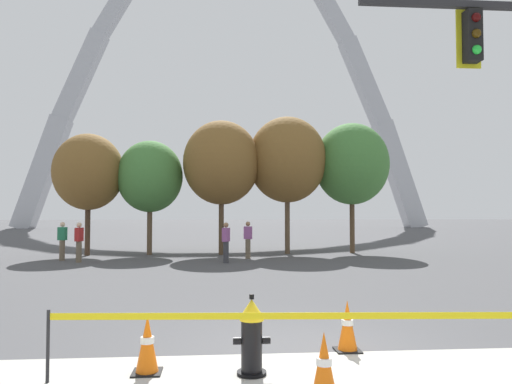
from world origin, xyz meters
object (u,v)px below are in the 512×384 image
Objects in this scene: monument_arch at (226,83)px; pedestrian_walking_right at (62,241)px; fire_hydrant at (252,337)px; traffic_cone_by_hydrant at (147,345)px; pedestrian_walking_left at (226,242)px; pedestrian_standing_center at (248,239)px; pedestrian_near_trees at (79,242)px; traffic_cone_mid_sidewalk at (347,326)px; traffic_cone_curb_edge at (324,367)px.

monument_arch reaches higher than pedestrian_walking_right.
fire_hydrant is 1.36× the size of traffic_cone_by_hydrant.
pedestrian_walking_right is at bearing 167.53° from pedestrian_walking_left.
pedestrian_near_trees is (-6.82, -1.10, 0.00)m from pedestrian_standing_center.
traffic_cone_mid_sidewalk is 0.46× the size of pedestrian_walking_right.
pedestrian_near_trees is at bearing 173.46° from pedestrian_walking_left.
fire_hydrant is at bearing -89.78° from pedestrian_walking_left.
pedestrian_standing_center is at bearing 60.90° from pedestrian_walking_left.
pedestrian_walking_left is at bearing -12.47° from pedestrian_walking_right.
fire_hydrant is at bearing -147.99° from traffic_cone_mid_sidewalk.
pedestrian_walking_left is at bearing 84.60° from traffic_cone_by_hydrant.
traffic_cone_mid_sidewalk is 1.94m from traffic_cone_curb_edge.
pedestrian_near_trees is at bearing -42.39° from pedestrian_walking_right.
pedestrian_walking_right reaches higher than traffic_cone_curb_edge.
traffic_cone_mid_sidewalk is 0.46× the size of pedestrian_standing_center.
traffic_cone_mid_sidewalk is at bearing -89.29° from monument_arch.
pedestrian_walking_left is 1.00× the size of pedestrian_standing_center.
pedestrian_walking_left is at bearing 90.22° from fire_hydrant.
fire_hydrant is 0.62× the size of pedestrian_standing_center.
traffic_cone_curb_edge is at bearing -90.80° from pedestrian_standing_center.
pedestrian_standing_center is (-0.52, 14.14, 0.46)m from traffic_cone_mid_sidewalk.
pedestrian_walking_left is 1.00× the size of pedestrian_near_trees.
pedestrian_walking_left reaches higher than traffic_cone_by_hydrant.
traffic_cone_mid_sidewalk and traffic_cone_curb_edge have the same top height.
fire_hydrant is at bearing -6.80° from traffic_cone_by_hydrant.
pedestrian_walking_left reaches higher than traffic_cone_mid_sidewalk.
pedestrian_standing_center reaches higher than traffic_cone_mid_sidewalk.
pedestrian_near_trees is (-6.60, 14.83, 0.46)m from traffic_cone_curb_edge.
pedestrian_walking_right is 1.22m from pedestrian_near_trees.
pedestrian_standing_center is at bearing 9.15° from pedestrian_near_trees.
pedestrian_near_trees is at bearing 108.43° from traffic_cone_by_hydrant.
pedestrian_standing_center is (2.22, 14.89, 0.46)m from traffic_cone_by_hydrant.
traffic_cone_by_hydrant is at bearing -71.57° from pedestrian_near_trees.
traffic_cone_by_hydrant is at bearing -95.40° from pedestrian_walking_left.
pedestrian_near_trees is at bearing -98.96° from monument_arch.
traffic_cone_mid_sidewalk is at bearing -59.28° from pedestrian_walking_right.
traffic_cone_curb_edge is 0.46× the size of pedestrian_walking_left.
pedestrian_standing_center and pedestrian_near_trees have the same top height.
fire_hydrant is 1.14m from traffic_cone_curb_edge.
pedestrian_walking_left is (-0.76, 14.16, 0.46)m from traffic_cone_curb_edge.
monument_arch is at bearing 89.94° from traffic_cone_curb_edge.
traffic_cone_curb_edge is at bearing -27.36° from traffic_cone_by_hydrant.
monument_arch is (0.06, 57.03, 18.18)m from traffic_cone_curb_edge.
pedestrian_standing_center is 6.91m from pedestrian_near_trees.
traffic_cone_curb_edge is (-0.74, -1.79, 0.00)m from traffic_cone_mid_sidewalk.
traffic_cone_by_hydrant is 14.55m from pedestrian_near_trees.
pedestrian_standing_center is at bearing -89.77° from monument_arch.
pedestrian_walking_left is 6.90m from pedestrian_walking_right.
traffic_cone_mid_sidewalk is at bearing -87.90° from pedestrian_standing_center.
pedestrian_standing_center reaches higher than traffic_cone_by_hydrant.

